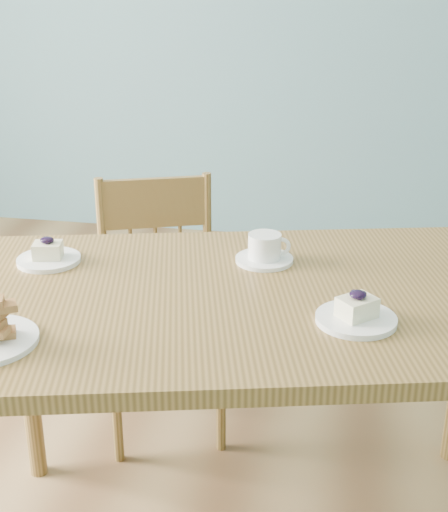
% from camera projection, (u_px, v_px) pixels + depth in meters
% --- Properties ---
extents(room, '(5.01, 5.01, 2.71)m').
position_uv_depth(room, '(81.00, 3.00, 1.27)').
color(room, olive).
rests_on(room, ground).
extents(dining_table, '(1.52, 1.10, 0.74)m').
position_uv_depth(dining_table, '(264.00, 321.00, 1.62)').
color(dining_table, olive).
rests_on(dining_table, ground).
extents(dining_chair, '(0.47, 0.46, 0.81)m').
position_uv_depth(dining_chair, '(161.00, 308.00, 2.24)').
color(dining_chair, olive).
rests_on(dining_chair, ground).
extents(cheesecake_plate_near, '(0.17, 0.17, 0.07)m').
position_uv_depth(cheesecake_plate_near, '(356.00, 314.00, 1.45)').
color(cheesecake_plate_near, white).
rests_on(cheesecake_plate_near, dining_table).
extents(cheesecake_plate_far, '(0.16, 0.16, 0.07)m').
position_uv_depth(cheesecake_plate_far, '(48.00, 256.00, 1.74)').
color(cheesecake_plate_far, white).
rests_on(cheesecake_plate_far, dining_table).
extents(coffee_cup, '(0.14, 0.14, 0.07)m').
position_uv_depth(coffee_cup, '(265.00, 250.00, 1.74)').
color(coffee_cup, white).
rests_on(coffee_cup, dining_table).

